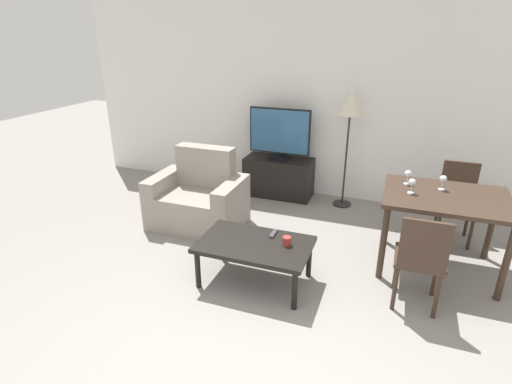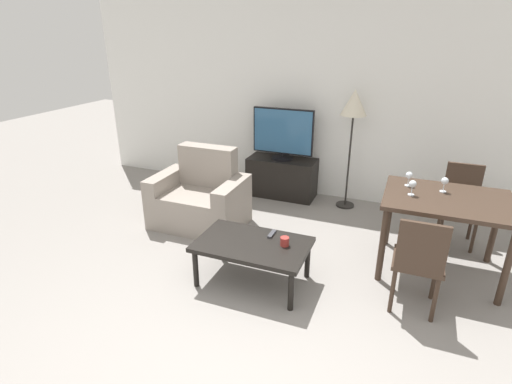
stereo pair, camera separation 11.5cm
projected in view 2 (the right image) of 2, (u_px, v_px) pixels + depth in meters
The scene contains 15 objects.
ground_plane at pixel (234, 383), 2.69m from camera, with size 18.00×18.00×0.00m, color gray.
wall_back at pixel (345, 100), 5.20m from camera, with size 7.59×0.06×2.70m.
armchair at pixel (201, 199), 4.79m from camera, with size 1.07×0.73×0.92m.
tv_stand at pixel (282, 177), 5.63m from camera, with size 0.94×0.42×0.55m.
tv at pixel (283, 134), 5.39m from camera, with size 0.84×0.29×0.70m.
coffee_table at pixel (253, 247), 3.64m from camera, with size 1.02×0.64×0.41m.
dining_table at pixel (446, 208), 3.70m from camera, with size 1.12×0.86×0.78m.
dining_chair_near at pixel (419, 260), 3.21m from camera, with size 0.40×0.40×0.87m.
dining_chair_far at pixel (461, 200), 4.34m from camera, with size 0.40×0.40×0.87m.
floor_lamp at pixel (354, 108), 4.89m from camera, with size 0.32×0.32×1.54m.
remote_primary at pixel (272, 234), 3.76m from camera, with size 0.04×0.15×0.02m.
cup_white_near at pixel (285, 241), 3.56m from camera, with size 0.08×0.08×0.08m.
wine_glass_left at pixel (413, 185), 3.68m from camera, with size 0.07×0.07×0.15m.
wine_glass_center at pixel (409, 176), 3.90m from camera, with size 0.07×0.07×0.15m.
wine_glass_right at pixel (445, 182), 3.75m from camera, with size 0.07×0.07×0.15m.
Camera 2 is at (0.89, -1.80, 2.22)m, focal length 28.00 mm.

